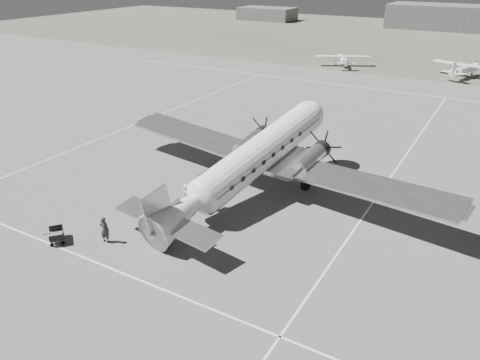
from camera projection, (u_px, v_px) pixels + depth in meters
name	position (u px, v px, depth m)	size (l,w,h in m)	color
ground	(225.00, 185.00, 40.44)	(260.00, 260.00, 0.00)	slate
taxi_line_near	(108.00, 267.00, 29.47)	(60.00, 0.15, 0.01)	white
taxi_line_right	(361.00, 219.00, 34.97)	(0.15, 80.00, 0.01)	white
taxi_line_left	(142.00, 122.00, 56.47)	(0.15, 60.00, 0.01)	white
taxi_line_horizon	(362.00, 88.00, 71.77)	(90.00, 0.15, 0.01)	white
grass_infield	(429.00, 41.00, 114.87)	(260.00, 90.00, 0.01)	#5C594D
hangar_main	(466.00, 18.00, 130.78)	(42.00, 14.00, 6.60)	#5C5C5C
shed_secondary	(267.00, 14.00, 154.75)	(18.00, 10.00, 4.00)	#595959
dc3_airliner	(253.00, 161.00, 37.31)	(31.90, 22.14, 6.08)	silver
light_plane_left	(342.00, 61.00, 86.01)	(10.12, 8.21, 2.10)	white
light_plane_right	(465.00, 71.00, 77.24)	(11.81, 9.58, 2.45)	white
baggage_cart_near	(152.00, 217.00, 34.17)	(1.92, 1.35, 1.08)	#595959
baggage_cart_far	(57.00, 236.00, 32.07)	(1.56, 1.10, 0.88)	#595959
ground_crew	(105.00, 230.00, 31.78)	(0.70, 0.46, 1.93)	#292929
ramp_agent	(165.00, 207.00, 34.91)	(0.87, 0.68, 1.79)	beige
passenger	(187.00, 195.00, 36.55)	(0.92, 0.60, 1.88)	beige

